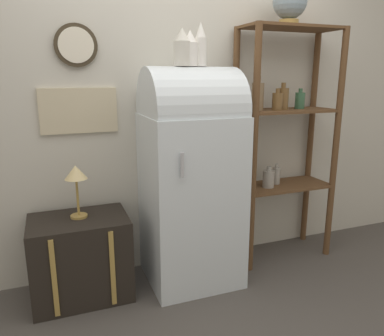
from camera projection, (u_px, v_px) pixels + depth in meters
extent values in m
plane|color=#4C4742|center=(204.00, 294.00, 2.59)|extent=(12.00, 12.00, 0.00)
cube|color=beige|center=(176.00, 92.00, 2.79)|extent=(7.00, 0.05, 2.70)
cylinder|color=#382D1E|center=(76.00, 45.00, 2.44)|extent=(0.28, 0.03, 0.28)
cylinder|color=beige|center=(76.00, 45.00, 2.42)|extent=(0.23, 0.01, 0.23)
cube|color=#C6B793|center=(79.00, 111.00, 2.54)|extent=(0.51, 0.02, 0.30)
cube|color=silver|center=(191.00, 200.00, 2.68)|extent=(0.64, 0.59, 1.21)
cylinder|color=silver|center=(191.00, 110.00, 2.52)|extent=(0.62, 0.56, 0.56)
cylinder|color=#B7B7BC|center=(182.00, 165.00, 2.25)|extent=(0.02, 0.02, 0.15)
cube|color=black|center=(81.00, 258.00, 2.52)|extent=(0.64, 0.44, 0.56)
cube|color=#AD8942|center=(54.00, 279.00, 2.25)|extent=(0.03, 0.01, 0.51)
cube|color=#AD8942|center=(113.00, 269.00, 2.37)|extent=(0.03, 0.01, 0.51)
cylinder|color=brown|center=(254.00, 155.00, 2.71)|extent=(0.05, 0.05, 1.83)
cylinder|color=brown|center=(336.00, 148.00, 2.96)|extent=(0.05, 0.05, 1.83)
cylinder|color=brown|center=(234.00, 147.00, 2.99)|extent=(0.05, 0.05, 1.83)
cylinder|color=brown|center=(310.00, 142.00, 3.25)|extent=(0.05, 0.05, 1.83)
cube|color=brown|center=(282.00, 186.00, 3.05)|extent=(0.77, 0.34, 0.02)
cube|color=brown|center=(287.00, 111.00, 2.91)|extent=(0.77, 0.34, 0.02)
cube|color=brown|center=(292.00, 28.00, 2.76)|extent=(0.77, 0.34, 0.02)
cylinder|color=#9E998E|center=(268.00, 179.00, 2.96)|extent=(0.09, 0.09, 0.14)
cylinder|color=#9E998E|center=(269.00, 169.00, 2.94)|extent=(0.04, 0.04, 0.03)
cylinder|color=#335B3D|center=(300.00, 101.00, 2.95)|extent=(0.08, 0.08, 0.13)
cylinder|color=#335B3D|center=(301.00, 90.00, 2.93)|extent=(0.03, 0.03, 0.03)
cylinder|color=#7F6647|center=(258.00, 97.00, 2.80)|extent=(0.09, 0.09, 0.20)
cylinder|color=#7F6647|center=(258.00, 79.00, 2.77)|extent=(0.04, 0.04, 0.05)
cylinder|color=brown|center=(283.00, 99.00, 2.86)|extent=(0.09, 0.09, 0.16)
cylinder|color=brown|center=(284.00, 85.00, 2.84)|extent=(0.03, 0.03, 0.04)
cylinder|color=#9E998E|center=(276.00, 176.00, 3.05)|extent=(0.06, 0.06, 0.14)
cylinder|color=#9E998E|center=(277.00, 166.00, 3.03)|extent=(0.03, 0.03, 0.03)
cylinder|color=brown|center=(277.00, 102.00, 2.81)|extent=(0.08, 0.08, 0.13)
cylinder|color=brown|center=(278.00, 91.00, 2.79)|extent=(0.03, 0.03, 0.03)
cylinder|color=#AD8942|center=(289.00, 23.00, 2.71)|extent=(0.14, 0.14, 0.04)
sphere|color=#7F939E|center=(290.00, 1.00, 2.68)|extent=(0.24, 0.24, 0.24)
cylinder|color=beige|center=(182.00, 54.00, 2.41)|extent=(0.11, 0.11, 0.16)
cone|color=beige|center=(182.00, 34.00, 2.38)|extent=(0.10, 0.10, 0.08)
cylinder|color=white|center=(190.00, 55.00, 2.43)|extent=(0.10, 0.10, 0.15)
cone|color=white|center=(190.00, 36.00, 2.40)|extent=(0.08, 0.08, 0.08)
cylinder|color=white|center=(201.00, 52.00, 2.45)|extent=(0.08, 0.08, 0.18)
cone|color=white|center=(201.00, 30.00, 2.42)|extent=(0.07, 0.07, 0.10)
cylinder|color=#AD8942|center=(79.00, 216.00, 2.47)|extent=(0.11, 0.11, 0.02)
cylinder|color=#AD8942|center=(78.00, 197.00, 2.44)|extent=(0.02, 0.02, 0.25)
cone|color=#DBC184|center=(76.00, 172.00, 2.40)|extent=(0.14, 0.14, 0.09)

